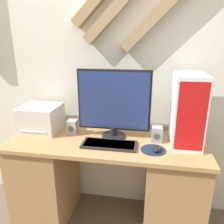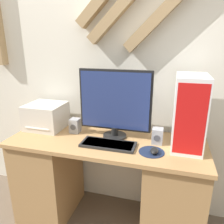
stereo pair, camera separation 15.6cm
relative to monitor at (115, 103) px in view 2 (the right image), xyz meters
name	(u,v)px [view 2 (the right image)]	position (x,y,z in m)	size (l,w,h in m)	color
wall_back	(117,59)	(-0.05, 0.25, 0.31)	(6.40, 0.13, 2.70)	silver
desk	(106,181)	(-0.05, -0.08, -0.66)	(1.51, 0.57, 0.78)	tan
monitor	(115,103)	(0.00, 0.00, 0.00)	(0.56, 0.19, 0.53)	black
keyboard	(108,144)	(-0.01, -0.17, -0.27)	(0.40, 0.17, 0.02)	black
mousepad	(152,152)	(0.31, -0.18, -0.28)	(0.18, 0.18, 0.00)	#19233D
mouse	(154,151)	(0.33, -0.20, -0.26)	(0.05, 0.09, 0.04)	black
computer_tower	(189,113)	(0.54, -0.03, -0.02)	(0.21, 0.34, 0.52)	white
printer	(46,116)	(-0.63, 0.02, -0.17)	(0.31, 0.30, 0.22)	beige
speaker_left	(75,126)	(-0.34, -0.01, -0.22)	(0.08, 0.08, 0.12)	#99999E
speaker_right	(157,136)	(0.34, -0.03, -0.22)	(0.08, 0.08, 0.12)	#99999E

